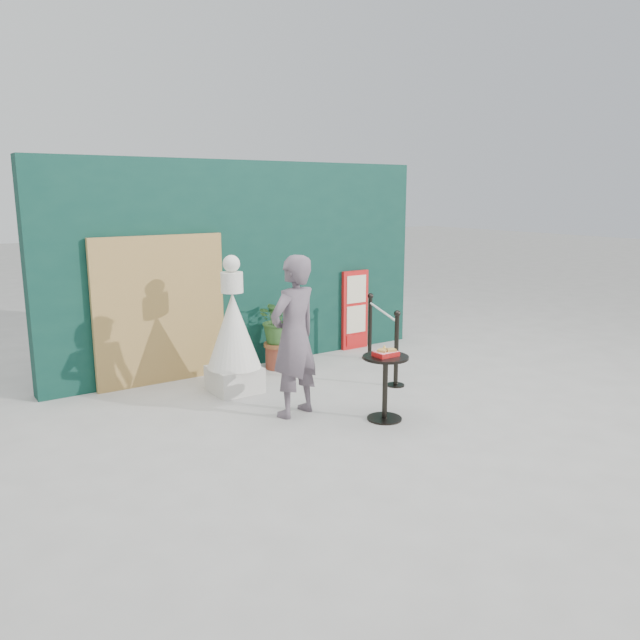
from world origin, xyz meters
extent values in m
plane|color=#ADAAA5|center=(0.00, 0.00, 0.00)|extent=(60.00, 60.00, 0.00)
cube|color=#0A2F28|center=(0.00, 3.15, 1.50)|extent=(6.00, 0.30, 3.00)
cube|color=tan|center=(-1.40, 2.94, 1.00)|extent=(1.80, 0.08, 2.00)
imported|color=#60535D|center=(-0.60, 0.85, 0.94)|extent=(0.77, 0.61, 1.87)
cube|color=red|center=(1.90, 2.96, 0.65)|extent=(0.50, 0.06, 1.30)
cube|color=beige|center=(1.90, 2.92, 1.00)|extent=(0.38, 0.02, 0.45)
cube|color=beige|center=(1.90, 2.92, 0.50)|extent=(0.38, 0.02, 0.45)
cube|color=red|center=(1.90, 2.92, 0.15)|extent=(0.38, 0.02, 0.18)
cube|color=beige|center=(-0.78, 2.03, 0.16)|extent=(0.60, 0.60, 0.33)
cone|color=silver|center=(-0.78, 2.03, 0.82)|extent=(0.70, 0.70, 0.98)
cylinder|color=white|center=(-0.78, 2.03, 1.44)|extent=(0.28, 0.28, 0.26)
sphere|color=white|center=(-0.78, 2.03, 1.67)|extent=(0.22, 0.22, 0.22)
cylinder|color=black|center=(0.16, 0.13, 0.01)|extent=(0.40, 0.40, 0.02)
cylinder|color=black|center=(0.16, 0.13, 0.36)|extent=(0.06, 0.06, 0.72)
cylinder|color=black|center=(0.16, 0.13, 0.73)|extent=(0.52, 0.52, 0.03)
cube|color=red|center=(0.16, 0.13, 0.78)|extent=(0.26, 0.19, 0.05)
cube|color=#F12044|center=(0.16, 0.13, 0.80)|extent=(0.24, 0.17, 0.00)
cube|color=gold|center=(0.12, 0.14, 0.82)|extent=(0.15, 0.14, 0.02)
cube|color=#C78E49|center=(0.21, 0.11, 0.82)|extent=(0.13, 0.13, 0.02)
cone|color=gold|center=(0.18, 0.18, 0.83)|extent=(0.06, 0.06, 0.06)
cylinder|color=brown|center=(0.25, 2.64, 0.16)|extent=(0.39, 0.39, 0.33)
cylinder|color=brown|center=(0.25, 2.64, 0.36)|extent=(0.44, 0.44, 0.05)
imported|color=#2D5524|center=(0.25, 2.64, 0.75)|extent=(0.65, 0.56, 0.72)
cylinder|color=black|center=(1.10, 1.01, 0.01)|extent=(0.24, 0.24, 0.02)
cylinder|color=black|center=(1.10, 1.01, 0.48)|extent=(0.06, 0.06, 0.96)
sphere|color=black|center=(1.10, 1.01, 0.99)|extent=(0.09, 0.09, 0.09)
cylinder|color=black|center=(1.70, 2.31, 0.01)|extent=(0.24, 0.24, 0.02)
cylinder|color=black|center=(1.70, 2.31, 0.48)|extent=(0.06, 0.06, 0.96)
sphere|color=black|center=(1.70, 2.31, 0.99)|extent=(0.09, 0.09, 0.09)
cylinder|color=white|center=(1.40, 1.66, 0.88)|extent=(0.63, 1.31, 0.03)
camera|label=1|loc=(-4.27, -5.04, 2.56)|focal=35.00mm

